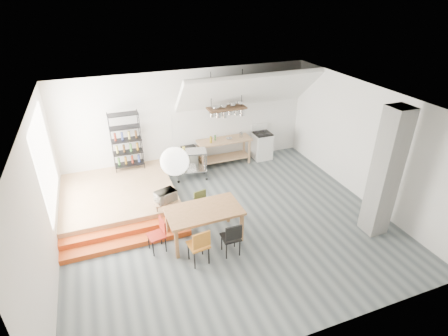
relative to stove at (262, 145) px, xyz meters
name	(u,v)px	position (x,y,z in m)	size (l,w,h in m)	color
floor	(228,223)	(-2.50, -3.16, -0.48)	(8.00, 8.00, 0.00)	#4B5356
wall_back	(188,120)	(-2.50, 0.34, 1.12)	(8.00, 0.04, 3.20)	silver
wall_left	(42,202)	(-6.50, -3.16, 1.12)	(0.04, 7.00, 3.20)	silver
wall_right	(365,144)	(1.50, -3.16, 1.12)	(0.04, 7.00, 3.20)	silver
ceiling	(229,103)	(-2.50, -3.16, 2.72)	(8.00, 7.00, 0.02)	white
slope_ceiling	(248,90)	(-0.70, -0.26, 2.07)	(4.40, 1.80, 0.15)	white
window_pane	(46,161)	(-6.48, -1.66, 1.32)	(0.02, 2.50, 2.20)	white
platform	(119,196)	(-5.00, -1.16, -0.28)	(3.00, 3.00, 0.40)	#A78353
step_lower	(128,243)	(-5.00, -3.11, -0.41)	(3.00, 0.35, 0.13)	#C84A17
step_upper	(126,232)	(-5.00, -2.76, -0.35)	(3.00, 0.35, 0.27)	#C84A17
concrete_column	(385,173)	(0.80, -4.66, 1.12)	(0.50, 0.50, 3.20)	gray
kitchen_counter	(224,147)	(-1.40, -0.01, 0.15)	(1.80, 0.60, 0.91)	#A78353
stove	(262,145)	(0.00, 0.00, 0.00)	(0.60, 0.60, 1.18)	white
pot_rack	(228,110)	(-1.37, -0.23, 1.50)	(1.20, 0.50, 1.43)	#3B2617
wire_shelving	(126,141)	(-4.50, 0.04, 0.85)	(0.88, 0.38, 1.80)	black
microwave_shelf	(166,201)	(-3.90, -2.41, 0.07)	(0.60, 0.40, 0.16)	#A78353
paper_lantern	(175,161)	(-3.84, -3.51, 1.72)	(0.60, 0.60, 0.60)	white
dining_table	(204,213)	(-3.24, -3.49, 0.26)	(1.77, 1.02, 0.83)	brown
chair_mustard	(200,244)	(-3.59, -4.29, 0.07)	(0.47, 0.47, 0.92)	#C47521
chair_black	(232,236)	(-2.84, -4.27, 0.04)	(0.40, 0.40, 0.87)	black
chair_olive	(202,203)	(-3.04, -2.72, 0.00)	(0.43, 0.43, 0.80)	#565E2C
chair_red	(159,232)	(-4.31, -3.51, 0.01)	(0.43, 0.43, 0.82)	#A62517
rolling_cart	(191,161)	(-2.70, -0.54, 0.13)	(1.02, 0.69, 0.94)	silver
mini_fridge	(190,159)	(-2.60, 0.04, -0.09)	(0.46, 0.46, 0.78)	black
microwave	(166,196)	(-3.90, -2.41, 0.23)	(0.51, 0.35, 0.28)	beige
bowl	(229,139)	(-1.25, -0.06, 0.45)	(0.20, 0.20, 0.05)	silver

